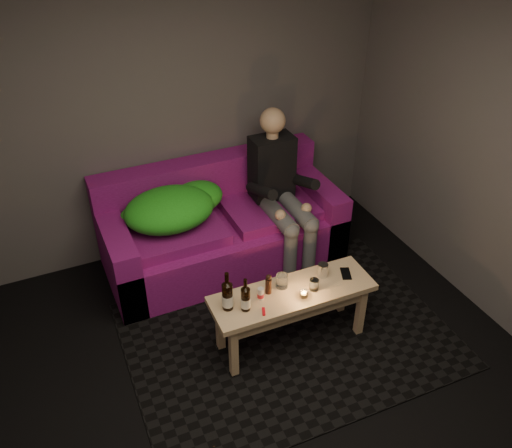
{
  "coord_description": "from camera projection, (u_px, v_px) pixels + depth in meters",
  "views": [
    {
      "loc": [
        -1.05,
        -1.92,
        3.09
      ],
      "look_at": [
        0.45,
        1.35,
        0.62
      ],
      "focal_mm": 38.0,
      "sensor_mm": 36.0,
      "label": 1
    }
  ],
  "objects": [
    {
      "name": "tumbler_front",
      "position": [
        314.0,
        285.0,
        3.88
      ],
      "size": [
        0.09,
        0.09,
        0.09
      ],
      "primitive_type": "cylinder",
      "rotation": [
        0.0,
        0.0,
        -0.32
      ],
      "color": "white",
      "rests_on": "coffee_table"
    },
    {
      "name": "salt_shaker",
      "position": [
        261.0,
        294.0,
        3.8
      ],
      "size": [
        0.05,
        0.05,
        0.1
      ],
      "primitive_type": "cylinder",
      "rotation": [
        0.0,
        0.0,
        0.25
      ],
      "color": "silver",
      "rests_on": "coffee_table"
    },
    {
      "name": "floor",
      "position": [
        279.0,
        425.0,
        3.55
      ],
      "size": [
        4.5,
        4.5,
        0.0
      ],
      "primitive_type": "plane",
      "color": "black",
      "rests_on": "ground"
    },
    {
      "name": "person",
      "position": [
        280.0,
        188.0,
        4.67
      ],
      "size": [
        0.37,
        0.86,
        1.38
      ],
      "color": "black",
      "rests_on": "sofa"
    },
    {
      "name": "coffee_table",
      "position": [
        292.0,
        300.0,
        3.94
      ],
      "size": [
        1.22,
        0.41,
        0.49
      ],
      "rotation": [
        0.0,
        0.0,
        -0.02
      ],
      "color": "tan",
      "rests_on": "rug"
    },
    {
      "name": "beer_bottle_b",
      "position": [
        246.0,
        298.0,
        3.68
      ],
      "size": [
        0.07,
        0.07,
        0.27
      ],
      "color": "black",
      "rests_on": "coffee_table"
    },
    {
      "name": "beer_bottle_a",
      "position": [
        227.0,
        296.0,
        3.68
      ],
      "size": [
        0.08,
        0.08,
        0.31
      ],
      "color": "black",
      "rests_on": "coffee_table"
    },
    {
      "name": "tealight",
      "position": [
        304.0,
        294.0,
        3.83
      ],
      "size": [
        0.06,
        0.06,
        0.05
      ],
      "color": "white",
      "rests_on": "coffee_table"
    },
    {
      "name": "tumbler_back",
      "position": [
        282.0,
        281.0,
        3.9
      ],
      "size": [
        0.09,
        0.09,
        0.1
      ],
      "primitive_type": "cylinder",
      "rotation": [
        0.0,
        0.0,
        0.0
      ],
      "color": "white",
      "rests_on": "coffee_table"
    },
    {
      "name": "sofa",
      "position": [
        221.0,
        229.0,
        4.84
      ],
      "size": [
        2.06,
        0.93,
        0.89
      ],
      "color": "#700F5A",
      "rests_on": "floor"
    },
    {
      "name": "smartphone",
      "position": [
        346.0,
        274.0,
        4.05
      ],
      "size": [
        0.12,
        0.15,
        0.01
      ],
      "primitive_type": "cube",
      "rotation": [
        0.0,
        0.0,
        -0.4
      ],
      "color": "black",
      "rests_on": "coffee_table"
    },
    {
      "name": "steel_cup",
      "position": [
        323.0,
        270.0,
        4.0
      ],
      "size": [
        0.09,
        0.09,
        0.11
      ],
      "primitive_type": "cylinder",
      "rotation": [
        0.0,
        0.0,
        0.19
      ],
      "color": "silver",
      "rests_on": "coffee_table"
    },
    {
      "name": "pepper_mill",
      "position": [
        268.0,
        286.0,
        3.84
      ],
      "size": [
        0.06,
        0.06,
        0.12
      ],
      "primitive_type": "cylinder",
      "rotation": [
        0.0,
        0.0,
        -0.36
      ],
      "color": "black",
      "rests_on": "coffee_table"
    },
    {
      "name": "red_lighter",
      "position": [
        264.0,
        312.0,
        3.71
      ],
      "size": [
        0.05,
        0.08,
        0.01
      ],
      "primitive_type": "cube",
      "rotation": [
        0.0,
        0.0,
        -0.38
      ],
      "color": "red",
      "rests_on": "coffee_table"
    },
    {
      "name": "green_blanket",
      "position": [
        173.0,
        207.0,
        4.5
      ],
      "size": [
        0.91,
        0.62,
        0.31
      ],
      "color": "#24951B",
      "rests_on": "sofa"
    },
    {
      "name": "rug",
      "position": [
        287.0,
        335.0,
        4.2
      ],
      "size": [
        2.46,
        1.82,
        0.01
      ],
      "primitive_type": "cube",
      "rotation": [
        0.0,
        0.0,
        -0.02
      ],
      "color": "black",
      "rests_on": "floor"
    },
    {
      "name": "room",
      "position": [
        248.0,
        173.0,
        2.97
      ],
      "size": [
        4.5,
        4.5,
        4.5
      ],
      "color": "silver",
      "rests_on": "ground"
    }
  ]
}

